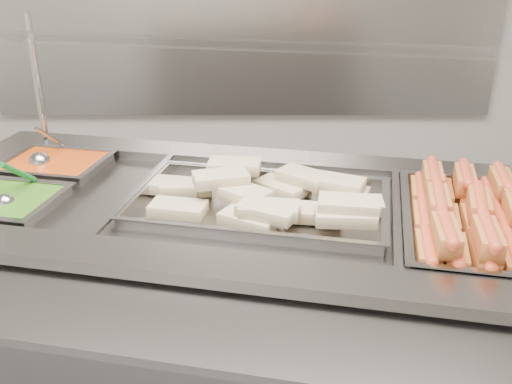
{
  "coord_description": "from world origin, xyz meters",
  "views": [
    {
      "loc": [
        0.07,
        -0.97,
        1.59
      ],
      "look_at": [
        0.07,
        0.5,
        0.94
      ],
      "focal_mm": 40.0,
      "sensor_mm": 36.0,
      "label": 1
    }
  ],
  "objects_px": {
    "pan_wraps": "(260,208)",
    "serving_spoon": "(8,198)",
    "pan_hotdogs": "(472,233)",
    "ladle": "(41,161)",
    "sneeze_guard": "(255,51)",
    "steam_counter": "(240,330)"
  },
  "relations": [
    {
      "from": "pan_hotdogs",
      "to": "sneeze_guard",
      "type": "bearing_deg",
      "value": 148.69
    },
    {
      "from": "pan_wraps",
      "to": "serving_spoon",
      "type": "relative_size",
      "value": 4.27
    },
    {
      "from": "sneeze_guard",
      "to": "serving_spoon",
      "type": "distance_m",
      "value": 0.82
    },
    {
      "from": "steam_counter",
      "to": "sneeze_guard",
      "type": "distance_m",
      "value": 0.86
    },
    {
      "from": "sneeze_guard",
      "to": "ladle",
      "type": "distance_m",
      "value": 0.8
    },
    {
      "from": "pan_hotdogs",
      "to": "pan_wraps",
      "type": "distance_m",
      "value": 0.58
    },
    {
      "from": "steam_counter",
      "to": "sneeze_guard",
      "type": "bearing_deg",
      "value": 77.97
    },
    {
      "from": "pan_wraps",
      "to": "ladle",
      "type": "height_order",
      "value": "ladle"
    },
    {
      "from": "steam_counter",
      "to": "sneeze_guard",
      "type": "xyz_separation_m",
      "value": [
        0.05,
        0.22,
        0.83
      ]
    },
    {
      "from": "pan_hotdogs",
      "to": "steam_counter",
      "type": "bearing_deg",
      "value": 167.97
    },
    {
      "from": "pan_wraps",
      "to": "serving_spoon",
      "type": "xyz_separation_m",
      "value": [
        -0.71,
        -0.01,
        0.04
      ]
    },
    {
      "from": "sneeze_guard",
      "to": "pan_hotdogs",
      "type": "relative_size",
      "value": 2.75
    },
    {
      "from": "steam_counter",
      "to": "ladle",
      "type": "relative_size",
      "value": 10.66
    },
    {
      "from": "serving_spoon",
      "to": "steam_counter",
      "type": "bearing_deg",
      "value": 1.67
    },
    {
      "from": "ladle",
      "to": "serving_spoon",
      "type": "bearing_deg",
      "value": -88.02
    },
    {
      "from": "sneeze_guard",
      "to": "pan_hotdogs",
      "type": "distance_m",
      "value": 0.79
    },
    {
      "from": "pan_hotdogs",
      "to": "ladle",
      "type": "distance_m",
      "value": 1.35
    },
    {
      "from": "pan_hotdogs",
      "to": "ladle",
      "type": "height_order",
      "value": "ladle"
    },
    {
      "from": "pan_hotdogs",
      "to": "pan_wraps",
      "type": "relative_size",
      "value": 0.81
    },
    {
      "from": "steam_counter",
      "to": "serving_spoon",
      "type": "height_order",
      "value": "serving_spoon"
    },
    {
      "from": "pan_wraps",
      "to": "serving_spoon",
      "type": "height_order",
      "value": "serving_spoon"
    },
    {
      "from": "pan_wraps",
      "to": "ladle",
      "type": "distance_m",
      "value": 0.77
    }
  ]
}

